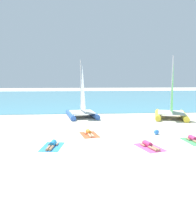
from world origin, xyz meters
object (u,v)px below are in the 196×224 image
at_px(towel_center_right, 149,147).
at_px(towel_rightmost, 194,141).
at_px(sailboat_yellow, 171,109).
at_px(sunbather_center_right, 149,145).
at_px(sailboat_blue, 82,109).
at_px(sunbather_leftmost, 52,144).
at_px(sunbather_center_left, 89,133).
at_px(beach_ball, 156,132).
at_px(towel_leftmost, 52,147).
at_px(towel_center_left, 89,135).
at_px(sunbather_rightmost, 194,139).

relative_size(towel_center_right, towel_rightmost, 1.00).
relative_size(sailboat_yellow, sunbather_center_right, 3.89).
relative_size(sailboat_blue, sunbather_leftmost, 3.59).
relative_size(sunbather_center_left, sunbather_center_right, 1.01).
height_order(towel_rightmost, beach_ball, beach_ball).
bearing_deg(sunbather_center_left, towel_leftmost, -140.63).
relative_size(towel_leftmost, towel_center_right, 1.00).
bearing_deg(towel_center_left, sunbather_center_right, -43.44).
bearing_deg(towel_rightmost, sunbather_rightmost, 92.93).
bearing_deg(sunbather_center_right, sailboat_blue, 93.32).
bearing_deg(sunbather_center_right, sunbather_leftmost, 158.10).
height_order(sunbather_center_left, beach_ball, beach_ball).
bearing_deg(sailboat_yellow, towel_center_left, -125.51).
distance_m(sunbather_center_right, sunbather_rightmost, 3.32).
distance_m(sunbather_leftmost, sunbather_center_left, 3.46).
height_order(sunbather_leftmost, sunbather_center_right, same).
bearing_deg(sailboat_blue, towel_rightmost, -63.25).
xyz_separation_m(towel_leftmost, towel_center_left, (2.26, 2.65, 0.00)).
bearing_deg(sunbather_leftmost, sailboat_blue, 87.58).
bearing_deg(towel_leftmost, sailboat_blue, 79.64).
xyz_separation_m(sunbather_center_left, towel_rightmost, (6.46, -2.23, -0.13)).
distance_m(towel_center_left, towel_center_right, 4.57).
bearing_deg(towel_center_left, towel_center_right, -43.86).
height_order(sailboat_yellow, towel_leftmost, sailboat_yellow).
bearing_deg(beach_ball, towel_center_left, 177.09).
bearing_deg(beach_ball, towel_rightmost, -47.34).
height_order(towel_center_left, sunbather_center_left, sunbather_center_left).
bearing_deg(sunbather_rightmost, sunbather_center_left, 158.52).
relative_size(sailboat_yellow, sunbather_leftmost, 3.83).
bearing_deg(sunbather_leftmost, towel_center_left, 56.91).
xyz_separation_m(towel_center_right, sunbather_center_right, (-0.02, 0.06, 0.13)).
bearing_deg(sunbather_rightmost, towel_center_left, 159.01).
xyz_separation_m(sailboat_blue, sunbather_center_right, (3.73, -10.33, -0.71)).
xyz_separation_m(sailboat_blue, towel_center_left, (0.45, -7.22, -0.83)).
relative_size(towel_leftmost, towel_rightmost, 1.00).
bearing_deg(towel_center_left, sunbather_rightmost, -18.06).
height_order(sailboat_blue, towel_center_left, sailboat_blue).
distance_m(towel_leftmost, beach_ball, 7.33).
relative_size(towel_center_left, beach_ball, 5.39).
bearing_deg(beach_ball, sunbather_rightmost, -46.38).
xyz_separation_m(sailboat_yellow, towel_leftmost, (-10.39, -8.65, -0.89)).
height_order(towel_center_left, sunbather_center_right, sunbather_center_right).
xyz_separation_m(towel_rightmost, beach_ball, (-1.78, 1.93, 0.17)).
xyz_separation_m(towel_leftmost, towel_rightmost, (8.70, 0.48, 0.00)).
bearing_deg(towel_leftmost, sunbather_leftmost, 82.04).
relative_size(towel_center_left, towel_center_right, 1.00).
bearing_deg(sunbather_center_right, sailboat_yellow, 45.39).
distance_m(sunbather_center_left, beach_ball, 4.69).
relative_size(towel_center_left, sunbather_center_right, 1.23).
bearing_deg(sailboat_blue, sailboat_yellow, -17.63).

